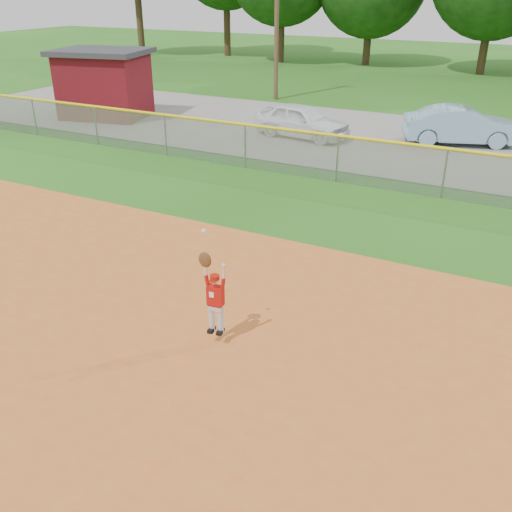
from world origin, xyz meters
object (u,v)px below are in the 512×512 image
(utility_shed, at_px, (104,83))
(car_white_a, at_px, (302,121))
(ballplayer, at_px, (214,294))
(car_blue, at_px, (461,126))

(utility_shed, bearing_deg, car_white_a, 3.99)
(car_white_a, bearing_deg, utility_shed, 102.06)
(utility_shed, height_order, ballplayer, utility_shed)
(car_white_a, height_order, ballplayer, ballplayer)
(car_blue, bearing_deg, car_white_a, 87.95)
(car_white_a, relative_size, car_blue, 0.91)
(car_blue, relative_size, utility_shed, 0.93)
(utility_shed, bearing_deg, car_blue, 9.29)
(car_blue, distance_m, utility_shed, 15.94)
(car_white_a, xyz_separation_m, ballplayer, (4.60, -14.39, 0.30))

